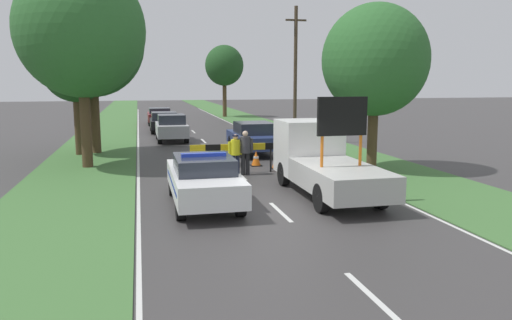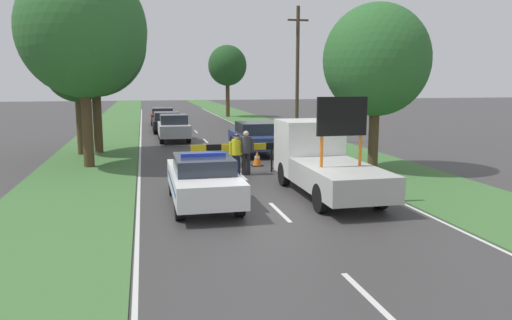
{
  "view_description": "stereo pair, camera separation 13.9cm",
  "coord_description": "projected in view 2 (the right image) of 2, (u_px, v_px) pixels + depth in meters",
  "views": [
    {
      "loc": [
        -3.73,
        -13.14,
        3.61
      ],
      "look_at": [
        -0.14,
        2.15,
        1.1
      ],
      "focal_mm": 35.0,
      "sensor_mm": 36.0,
      "label": 1
    },
    {
      "loc": [
        -3.59,
        -13.17,
        3.61
      ],
      "look_at": [
        -0.14,
        2.15,
        1.1
      ],
      "focal_mm": 35.0,
      "sensor_mm": 36.0,
      "label": 2
    }
  ],
  "objects": [
    {
      "name": "ground_plane",
      "position": [
        278.0,
        210.0,
        14.04
      ],
      "size": [
        160.0,
        160.0,
        0.0
      ],
      "primitive_type": "plane",
      "color": "#3D3A3A"
    },
    {
      "name": "roadside_tree_near_right",
      "position": [
        82.0,
        31.0,
        20.09
      ],
      "size": [
        5.15,
        5.15,
        8.32
      ],
      "color": "#4C3823",
      "rests_on": "ground"
    },
    {
      "name": "traffic_cone_near_truck",
      "position": [
        277.0,
        163.0,
        20.6
      ],
      "size": [
        0.35,
        0.35,
        0.48
      ],
      "color": "black",
      "rests_on": "ground"
    },
    {
      "name": "pedestrian_civilian",
      "position": [
        246.0,
        149.0,
        19.17
      ],
      "size": [
        0.61,
        0.39,
        1.71
      ],
      "rotation": [
        0.0,
        0.0,
        -0.52
      ],
      "color": "#232326",
      "rests_on": "ground"
    },
    {
      "name": "grass_verge_right",
      "position": [
        285.0,
        133.0,
        34.59
      ],
      "size": [
        4.02,
        120.0,
        0.03
      ],
      "color": "#427038",
      "rests_on": "ground"
    },
    {
      "name": "lane_markings",
      "position": [
        205.0,
        140.0,
        30.29
      ],
      "size": [
        7.77,
        70.16,
        0.01
      ],
      "color": "silver",
      "rests_on": "ground"
    },
    {
      "name": "police_car",
      "position": [
        203.0,
        179.0,
        14.51
      ],
      "size": [
        1.84,
        4.79,
        1.56
      ],
      "rotation": [
        0.0,
        0.0,
        -0.08
      ],
      "color": "white",
      "rests_on": "ground"
    },
    {
      "name": "road_barrier",
      "position": [
        236.0,
        149.0,
        19.51
      ],
      "size": [
        3.57,
        0.08,
        1.16
      ],
      "rotation": [
        0.0,
        0.0,
        -0.03
      ],
      "color": "black",
      "rests_on": "ground"
    },
    {
      "name": "traffic_cone_centre_front",
      "position": [
        176.0,
        165.0,
        19.85
      ],
      "size": [
        0.42,
        0.42,
        0.58
      ],
      "color": "black",
      "rests_on": "ground"
    },
    {
      "name": "roadside_tree_near_left",
      "position": [
        376.0,
        60.0,
        19.68
      ],
      "size": [
        4.22,
        4.22,
        6.63
      ],
      "color": "#4C3823",
      "rests_on": "ground"
    },
    {
      "name": "queued_car_sedan_black",
      "position": [
        167.0,
        122.0,
        35.09
      ],
      "size": [
        1.92,
        4.06,
        1.42
      ],
      "rotation": [
        0.0,
        0.0,
        3.14
      ],
      "color": "black",
      "rests_on": "ground"
    },
    {
      "name": "roadside_tree_mid_left",
      "position": [
        227.0,
        66.0,
        49.1
      ],
      "size": [
        3.78,
        3.78,
        7.05
      ],
      "color": "#4C3823",
      "rests_on": "ground"
    },
    {
      "name": "traffic_cone_near_police",
      "position": [
        257.0,
        158.0,
        21.28
      ],
      "size": [
        0.46,
        0.46,
        0.64
      ],
      "color": "black",
      "rests_on": "ground"
    },
    {
      "name": "queued_car_hatch_blue",
      "position": [
        255.0,
        137.0,
        24.84
      ],
      "size": [
        1.93,
        4.62,
        1.56
      ],
      "rotation": [
        0.0,
        0.0,
        3.14
      ],
      "color": "navy",
      "rests_on": "ground"
    },
    {
      "name": "work_truck",
      "position": [
        322.0,
        160.0,
        16.06
      ],
      "size": [
        2.01,
        5.81,
        3.15
      ],
      "rotation": [
        0.0,
        0.0,
        3.17
      ],
      "color": "white",
      "rests_on": "ground"
    },
    {
      "name": "queued_car_sedan_silver",
      "position": [
        174.0,
        128.0,
        29.84
      ],
      "size": [
        1.77,
        3.93,
        1.61
      ],
      "rotation": [
        0.0,
        0.0,
        3.14
      ],
      "color": "#B2B2B7",
      "rests_on": "ground"
    },
    {
      "name": "police_officer",
      "position": [
        236.0,
        151.0,
        19.1
      ],
      "size": [
        0.57,
        0.36,
        1.58
      ],
      "rotation": [
        0.0,
        0.0,
        3.41
      ],
      "color": "#191E38",
      "rests_on": "ground"
    },
    {
      "name": "roadside_tree_mid_right",
      "position": [
        77.0,
        68.0,
        23.83
      ],
      "size": [
        3.16,
        3.16,
        5.89
      ],
      "color": "#4C3823",
      "rests_on": "ground"
    },
    {
      "name": "queued_car_wagon_maroon",
      "position": [
        162.0,
        116.0,
        41.08
      ],
      "size": [
        1.87,
        4.11,
        1.38
      ],
      "rotation": [
        0.0,
        0.0,
        3.14
      ],
      "color": "maroon",
      "rests_on": "ground"
    },
    {
      "name": "grass_verge_left",
      "position": [
        107.0,
        137.0,
        32.01
      ],
      "size": [
        4.02,
        120.0,
        0.03
      ],
      "color": "#427038",
      "rests_on": "ground"
    },
    {
      "name": "roadside_tree_far_left",
      "position": [
        94.0,
        43.0,
        24.24
      ],
      "size": [
        5.05,
        5.05,
        8.1
      ],
      "color": "#4C3823",
      "rests_on": "ground"
    },
    {
      "name": "utility_pole",
      "position": [
        297.0,
        74.0,
        28.37
      ],
      "size": [
        1.2,
        0.2,
        7.72
      ],
      "color": "#473828",
      "rests_on": "ground"
    },
    {
      "name": "traffic_cone_behind_barrier",
      "position": [
        301.0,
        163.0,
        20.17
      ],
      "size": [
        0.46,
        0.46,
        0.63
      ],
      "color": "black",
      "rests_on": "ground"
    }
  ]
}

